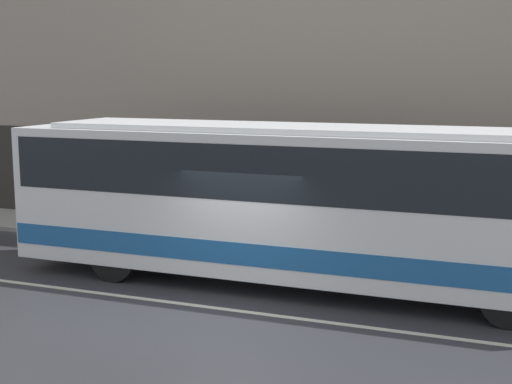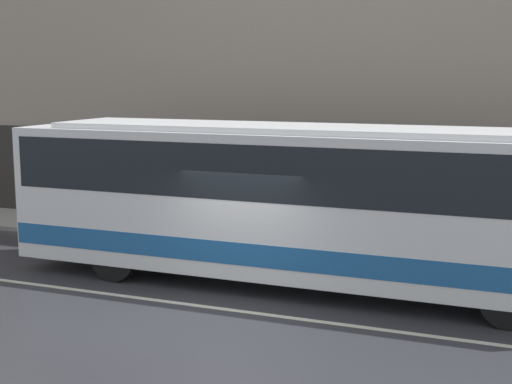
# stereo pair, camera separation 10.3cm
# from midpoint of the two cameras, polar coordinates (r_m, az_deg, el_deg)

# --- Properties ---
(ground_plane) EXTENTS (60.00, 60.00, 0.00)m
(ground_plane) POSITION_cam_midpoint_polar(r_m,az_deg,el_deg) (13.58, -2.22, -9.37)
(ground_plane) COLOR #333338
(sidewalk) EXTENTS (60.00, 2.33, 0.12)m
(sidewalk) POSITION_cam_midpoint_polar(r_m,az_deg,el_deg) (18.22, 4.38, -4.34)
(sidewalk) COLOR #A09E99
(sidewalk) RESTS_ON ground_plane
(building_facade) EXTENTS (60.00, 0.35, 11.33)m
(building_facade) POSITION_cam_midpoint_polar(r_m,az_deg,el_deg) (19.00, 5.79, 12.61)
(building_facade) COLOR gray
(building_facade) RESTS_ON ground_plane
(lane_stripe) EXTENTS (54.00, 0.14, 0.01)m
(lane_stripe) POSITION_cam_midpoint_polar(r_m,az_deg,el_deg) (13.58, -2.22, -9.35)
(lane_stripe) COLOR beige
(lane_stripe) RESTS_ON ground_plane
(transit_bus) EXTENTS (12.00, 2.51, 3.35)m
(transit_bus) POSITION_cam_midpoint_polar(r_m,az_deg,el_deg) (14.69, 3.00, -0.36)
(transit_bus) COLOR white
(transit_bus) RESTS_ON ground_plane
(pedestrian_waiting) EXTENTS (0.36, 0.36, 1.79)m
(pedestrian_waiting) POSITION_cam_midpoint_polar(r_m,az_deg,el_deg) (18.12, 3.35, -1.48)
(pedestrian_waiting) COLOR #333338
(pedestrian_waiting) RESTS_ON sidewalk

